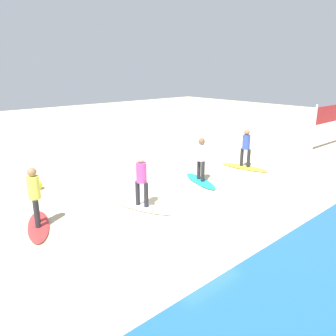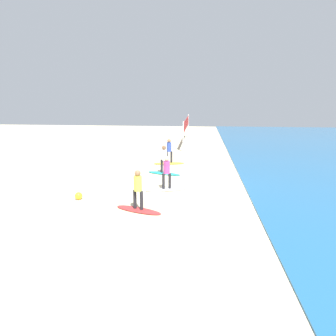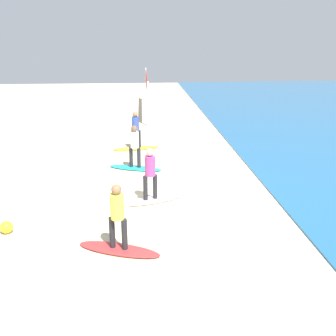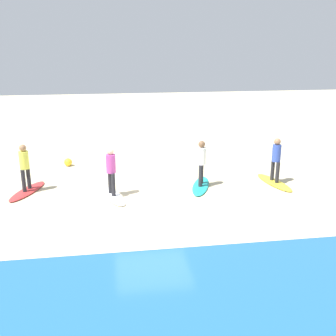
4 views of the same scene
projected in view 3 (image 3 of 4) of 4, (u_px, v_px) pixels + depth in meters
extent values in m
plane|color=beige|center=(177.00, 186.00, 13.83)|extent=(60.00, 60.00, 0.00)
ellipsoid|color=yellow|center=(136.00, 148.00, 18.20)|extent=(0.94, 2.17, 0.09)
cylinder|color=#232328|center=(139.00, 139.00, 18.10)|extent=(0.14, 0.14, 0.78)
cylinder|color=#232328|center=(132.00, 139.00, 18.02)|extent=(0.14, 0.14, 0.78)
cylinder|color=#334CAD|center=(135.00, 124.00, 17.84)|extent=(0.32, 0.32, 0.62)
sphere|color=#9E704C|center=(135.00, 114.00, 17.70)|extent=(0.24, 0.24, 0.24)
ellipsoid|color=teal|center=(135.00, 168.00, 15.55)|extent=(1.22, 2.17, 0.09)
cylinder|color=#232328|center=(139.00, 158.00, 15.37)|extent=(0.14, 0.14, 0.78)
cylinder|color=#232328|center=(131.00, 157.00, 15.45)|extent=(0.14, 0.14, 0.78)
cylinder|color=white|center=(134.00, 140.00, 15.19)|extent=(0.32, 0.32, 0.62)
sphere|color=brown|center=(134.00, 129.00, 15.05)|extent=(0.24, 0.24, 0.24)
ellipsoid|color=white|center=(151.00, 200.00, 12.56)|extent=(1.18, 2.17, 0.09)
cylinder|color=#232328|center=(155.00, 187.00, 12.47)|extent=(0.14, 0.14, 0.78)
cylinder|color=#232328|center=(145.00, 188.00, 12.36)|extent=(0.14, 0.14, 0.78)
cylinder|color=#B74293|center=(150.00, 166.00, 12.19)|extent=(0.32, 0.32, 0.62)
sphere|color=beige|center=(150.00, 152.00, 12.05)|extent=(0.24, 0.24, 0.24)
ellipsoid|color=red|center=(119.00, 249.00, 9.71)|extent=(1.28, 2.16, 0.09)
cylinder|color=#232328|center=(124.00, 234.00, 9.53)|extent=(0.14, 0.14, 0.78)
cylinder|color=#232328|center=(112.00, 232.00, 9.61)|extent=(0.14, 0.14, 0.78)
cylinder|color=#E0E04C|center=(117.00, 207.00, 9.35)|extent=(0.32, 0.32, 0.62)
sphere|color=#9E704C|center=(116.00, 189.00, 9.21)|extent=(0.24, 0.24, 0.24)
cylinder|color=silver|center=(146.00, 84.00, 30.88)|extent=(0.10, 0.10, 2.50)
cylinder|color=silver|center=(148.00, 104.00, 22.38)|extent=(0.10, 0.10, 2.50)
cube|color=red|center=(147.00, 83.00, 26.42)|extent=(9.00, 0.13, 0.90)
sphere|color=yellow|center=(6.00, 227.00, 10.54)|extent=(0.34, 0.34, 0.34)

